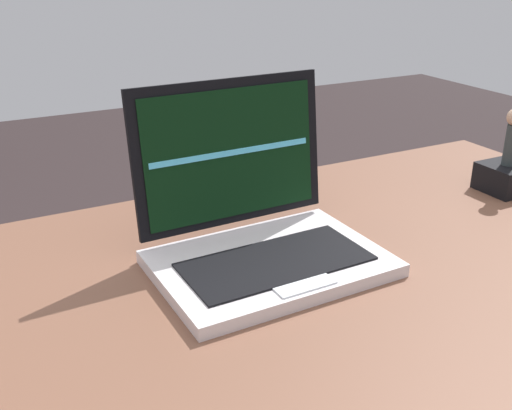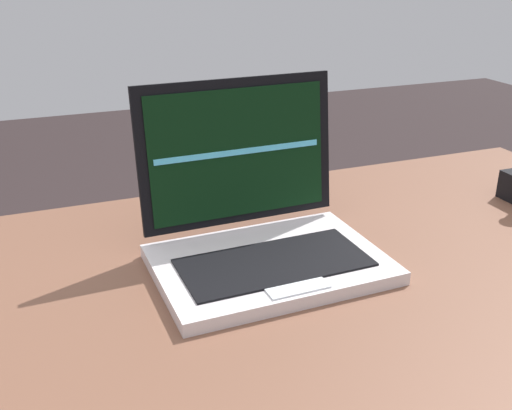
{
  "view_description": "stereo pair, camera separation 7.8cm",
  "coord_description": "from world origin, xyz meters",
  "views": [
    {
      "loc": [
        -0.27,
        -0.6,
        1.14
      ],
      "look_at": [
        0.06,
        0.04,
        0.83
      ],
      "focal_mm": 42.16,
      "sensor_mm": 36.0,
      "label": 1
    },
    {
      "loc": [
        -0.2,
        -0.63,
        1.14
      ],
      "look_at": [
        0.06,
        0.04,
        0.83
      ],
      "focal_mm": 42.16,
      "sensor_mm": 36.0,
      "label": 2
    }
  ],
  "objects": [
    {
      "name": "laptop_front",
      "position": [
        0.08,
        0.06,
        0.79
      ],
      "size": [
        0.31,
        0.24,
        0.24
      ],
      "color": "silver",
      "rests_on": "desk"
    },
    {
      "name": "desk",
      "position": [
        0.0,
        0.0,
        0.67
      ],
      "size": [
        1.52,
        0.7,
        0.74
      ],
      "color": "brown",
      "rests_on": "ground"
    }
  ]
}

